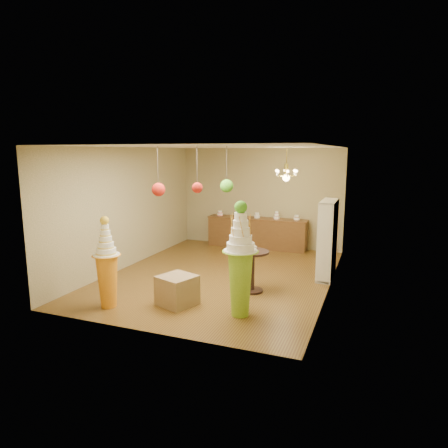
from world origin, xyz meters
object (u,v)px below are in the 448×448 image
(pedestal_green, at_px, (240,269))
(pedestal_orange, at_px, (107,273))
(round_table, at_px, (252,265))
(sideboard, at_px, (257,232))

(pedestal_green, height_order, pedestal_orange, pedestal_green)
(pedestal_orange, xyz_separation_m, round_table, (2.29, 1.76, -0.10))
(pedestal_orange, height_order, round_table, pedestal_orange)
(sideboard, distance_m, round_table, 3.91)
(sideboard, xyz_separation_m, round_table, (1.02, -3.78, 0.09))
(sideboard, relative_size, round_table, 3.47)
(pedestal_green, xyz_separation_m, round_table, (-0.16, 1.26, -0.29))
(sideboard, height_order, round_table, sideboard)
(pedestal_green, bearing_deg, pedestal_orange, -168.27)
(pedestal_green, distance_m, pedestal_orange, 2.51)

